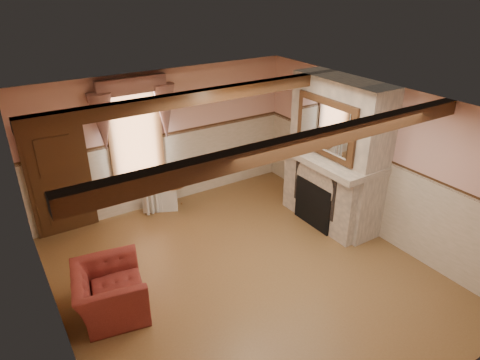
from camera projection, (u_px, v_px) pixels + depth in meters
floor at (245, 275)px, 6.98m from camera, size 5.50×6.00×0.01m
ceiling at (246, 108)px, 5.74m from camera, size 5.50×6.00×0.01m
wall_back at (165, 139)px, 8.63m from camera, size 5.50×0.02×2.80m
wall_front at (417, 327)px, 4.09m from camera, size 5.50×0.02×2.80m
wall_left at (51, 260)px, 5.03m from camera, size 0.02×6.00×2.80m
wall_right at (374, 160)px, 7.68m from camera, size 0.02×6.00×2.80m
wainscot at (245, 236)px, 6.65m from camera, size 5.50×6.00×1.50m
chair_rail at (246, 194)px, 6.32m from camera, size 5.50×6.00×0.08m
firebox at (316, 204)px, 8.20m from camera, size 0.20×0.95×0.90m
armchair at (110, 292)px, 6.08m from camera, size 1.14×1.25×0.71m
side_table at (174, 195)px, 8.89m from camera, size 0.54×0.54×0.55m
book_stack at (174, 178)px, 8.73m from camera, size 0.30×0.35×0.20m
radiator at (160, 197)px, 8.73m from camera, size 0.71×0.46×0.60m
bowl at (328, 151)px, 7.90m from camera, size 0.34×0.34×0.08m
mantel_clock at (312, 141)px, 8.22m from camera, size 0.14×0.24×0.20m
oil_lamp at (314, 140)px, 8.17m from camera, size 0.11×0.11×0.28m
candle_red at (355, 162)px, 7.37m from camera, size 0.06×0.06×0.16m
jar_yellow at (350, 161)px, 7.47m from camera, size 0.06×0.06×0.12m
fireplace at (337, 153)px, 7.98m from camera, size 0.85×2.00×2.80m
mantel at (329, 157)px, 7.91m from camera, size 1.05×2.05×0.12m
overmantel_mirror at (325, 128)px, 7.56m from camera, size 0.06×1.44×1.04m
door at (60, 181)px, 7.73m from camera, size 1.10×0.10×2.10m
window at (135, 134)px, 8.21m from camera, size 1.06×0.08×2.02m
window_drapes at (134, 104)px, 7.88m from camera, size 1.30×0.14×1.40m
ceiling_beam_front at (304, 143)px, 4.88m from camera, size 5.50×0.18×0.20m
ceiling_beam_back at (204, 96)px, 6.70m from camera, size 5.50×0.18×0.20m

